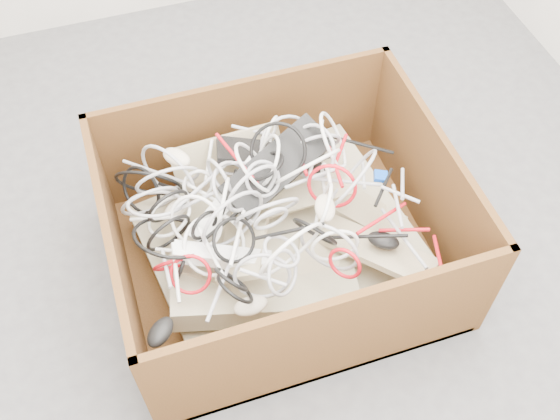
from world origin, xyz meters
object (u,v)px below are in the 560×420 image
object	(u,v)px
power_strip_right	(222,257)
power_strip_left	(227,201)
cardboard_box	(278,244)
vga_plug	(380,176)

from	to	relation	value
power_strip_right	power_strip_left	bearing A→B (deg)	88.84
power_strip_right	cardboard_box	bearing A→B (deg)	49.24
vga_plug	power_strip_right	bearing A→B (deg)	-146.37
power_strip_left	vga_plug	world-z (taller)	power_strip_left
power_strip_right	vga_plug	distance (m)	0.61
power_strip_left	power_strip_right	xyz separation A→B (m)	(-0.07, -0.18, -0.03)
cardboard_box	power_strip_right	xyz separation A→B (m)	(-0.22, -0.13, 0.21)
power_strip_left	power_strip_right	bearing A→B (deg)	-145.05
power_strip_left	vga_plug	size ratio (longest dim) A/B	7.33
power_strip_right	vga_plug	size ratio (longest dim) A/B	6.73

